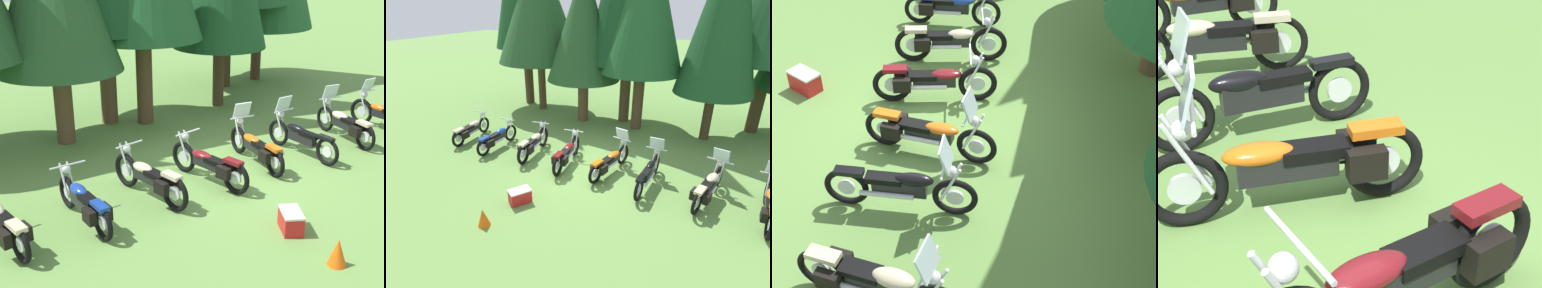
% 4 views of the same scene
% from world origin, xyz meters
% --- Properties ---
extents(ground_plane, '(80.00, 80.00, 0.00)m').
position_xyz_m(ground_plane, '(0.00, 0.00, 0.00)').
color(ground_plane, '#608C42').
extents(motorcycle_1, '(0.72, 2.20, 0.98)m').
position_xyz_m(motorcycle_1, '(-3.72, -0.06, 0.44)').
color(motorcycle_1, black).
rests_on(motorcycle_1, ground_plane).
extents(motorcycle_2, '(0.74, 2.30, 1.03)m').
position_xyz_m(motorcycle_2, '(-2.17, 0.09, 0.46)').
color(motorcycle_2, black).
rests_on(motorcycle_2, ground_plane).
extents(motorcycle_3, '(0.77, 2.32, 1.02)m').
position_xyz_m(motorcycle_3, '(-0.72, -0.04, 0.45)').
color(motorcycle_3, black).
rests_on(motorcycle_3, ground_plane).
extents(motorcycle_4, '(0.84, 2.29, 1.35)m').
position_xyz_m(motorcycle_4, '(0.80, 0.09, 0.45)').
color(motorcycle_4, black).
rests_on(motorcycle_4, ground_plane).
extents(motorcycle_5, '(0.65, 2.34, 1.35)m').
position_xyz_m(motorcycle_5, '(2.13, -0.08, 0.47)').
color(motorcycle_5, black).
rests_on(motorcycle_5, ground_plane).
extents(motorcycle_6, '(0.92, 2.29, 1.36)m').
position_xyz_m(motorcycle_6, '(3.83, -0.10, 0.48)').
color(motorcycle_6, black).
rests_on(motorcycle_6, ground_plane).
extents(picnic_cooler, '(0.63, 0.70, 0.40)m').
position_xyz_m(picnic_cooler, '(-0.83, -2.55, 0.20)').
color(picnic_cooler, red).
rests_on(picnic_cooler, ground_plane).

